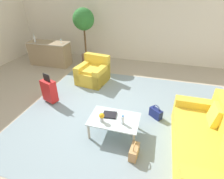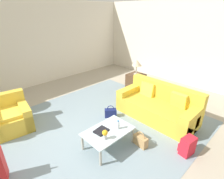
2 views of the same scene
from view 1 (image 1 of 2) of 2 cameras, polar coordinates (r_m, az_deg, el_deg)
The scene contains 17 objects.
ground_plane at distance 4.39m, azimuth -2.69°, elevation -8.58°, with size 12.00×12.00×0.00m, color #A89E89.
wall_back at distance 7.46m, azimuth 7.38°, elevation 20.97°, with size 10.24×0.12×3.10m, color silver.
area_rug at distance 4.43m, azimuth 5.61°, elevation -8.27°, with size 5.20×4.40×0.01m, color gray.
couch at distance 3.75m, azimuth 28.94°, elevation -15.26°, with size 0.97×2.12×0.91m.
armchair at distance 5.83m, azimuth -6.03°, elevation 5.32°, with size 0.99×1.02×0.86m.
coffee_table at distance 3.70m, azimuth 0.73°, elevation -10.08°, with size 1.03×0.68×0.41m.
water_bottle at distance 3.50m, azimuth 3.52°, elevation -9.88°, with size 0.06×0.06×0.20m.
coffee_table_book at distance 3.75m, azimuth -0.74°, elevation -8.24°, with size 0.28×0.23×0.03m, color black.
flower_vase at distance 3.53m, azimuth -3.39°, elevation -8.84°, with size 0.11×0.11×0.21m.
bar_console at distance 7.54m, azimuth -19.62°, elevation 11.12°, with size 1.63×0.64×0.92m.
wine_glass_leftmost at distance 7.69m, azimuth -24.07°, elevation 14.96°, with size 0.08×0.08×0.15m.
wine_glass_left_of_centre at distance 7.13m, azimuth -16.35°, elevation 15.25°, with size 0.08×0.08×0.15m.
wine_bottle_clear at distance 7.58m, azimuth -23.94°, elevation 14.85°, with size 0.07×0.07×0.30m.
suitcase_red at distance 4.99m, azimuth -19.81°, elevation -0.33°, with size 0.45×0.34×0.85m.
handbag_navy at distance 4.39m, azimuth 14.10°, elevation -7.46°, with size 0.34×0.31×0.36m.
handbag_tan at distance 3.46m, azimuth 7.25°, elevation -19.44°, with size 0.17×0.33×0.36m.
potted_ficus at distance 7.15m, azimuth -9.21°, elevation 20.64°, with size 0.81×0.81×2.12m.
Camera 1 is at (1.11, -3.21, 2.77)m, focal length 28.00 mm.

